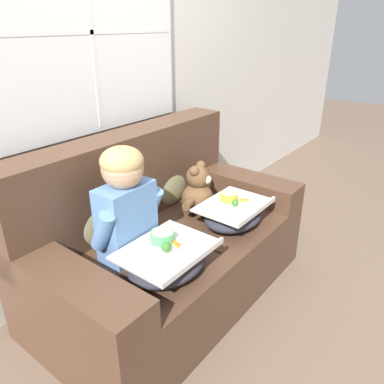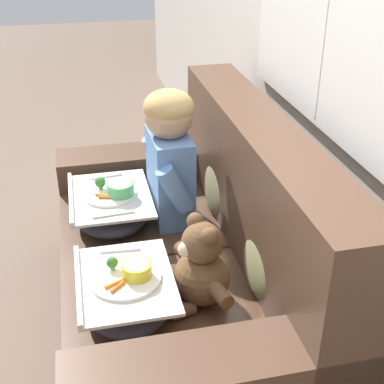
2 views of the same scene
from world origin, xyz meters
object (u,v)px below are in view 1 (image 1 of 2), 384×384
object	(u,v)px
child_figure	(125,198)
lap_tray_teddy	(233,214)
throw_pillow_behind_teddy	(170,180)
lap_tray_child	(167,259)
teddy_bear	(198,192)
throw_pillow_behind_child	(98,214)
couch	(163,242)

from	to	relation	value
child_figure	lap_tray_teddy	world-z (taller)	child_figure
throw_pillow_behind_teddy	lap_tray_child	distance (m)	0.78
child_figure	teddy_bear	size ratio (longest dim) A/B	1.65
lap_tray_teddy	lap_tray_child	bearing A→B (deg)	179.96
child_figure	lap_tray_child	distance (m)	0.36
throw_pillow_behind_child	lap_tray_teddy	world-z (taller)	throw_pillow_behind_child
teddy_bear	lap_tray_teddy	size ratio (longest dim) A/B	0.84
child_figure	lap_tray_teddy	xyz separation A→B (m)	(0.59, -0.26, -0.25)
throw_pillow_behind_teddy	lap_tray_child	world-z (taller)	throw_pillow_behind_teddy
child_figure	lap_tray_child	world-z (taller)	child_figure
couch	throw_pillow_behind_teddy	bearing A→B (deg)	33.26
couch	throw_pillow_behind_teddy	size ratio (longest dim) A/B	4.79
couch	teddy_bear	distance (m)	0.38
couch	teddy_bear	bearing A→B (deg)	-7.44
teddy_bear	lap_tray_teddy	distance (m)	0.27
lap_tray_child	lap_tray_teddy	xyz separation A→B (m)	(0.59, -0.00, -0.00)
throw_pillow_behind_teddy	child_figure	world-z (taller)	child_figure
teddy_bear	lap_tray_teddy	xyz separation A→B (m)	(-0.00, -0.26, -0.06)
lap_tray_teddy	throw_pillow_behind_teddy	bearing A→B (deg)	89.99
child_figure	lap_tray_teddy	size ratio (longest dim) A/B	1.39
teddy_bear	lap_tray_child	xyz separation A→B (m)	(-0.60, -0.26, -0.06)
throw_pillow_behind_teddy	teddy_bear	xyz separation A→B (m)	(0.00, -0.23, -0.02)
throw_pillow_behind_teddy	teddy_bear	distance (m)	0.24
throw_pillow_behind_teddy	child_figure	bearing A→B (deg)	-158.80
lap_tray_child	teddy_bear	bearing A→B (deg)	23.62
child_figure	couch	bearing A→B (deg)	6.83
throw_pillow_behind_teddy	teddy_bear	world-z (taller)	throw_pillow_behind_teddy
throw_pillow_behind_teddy	child_figure	distance (m)	0.66
couch	child_figure	size ratio (longest dim) A/B	2.77
teddy_bear	throw_pillow_behind_teddy	bearing A→B (deg)	90.28
couch	lap_tray_teddy	distance (m)	0.45
couch	child_figure	xyz separation A→B (m)	(-0.30, -0.04, 0.41)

